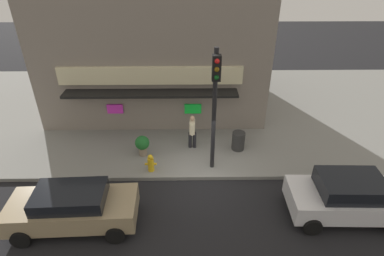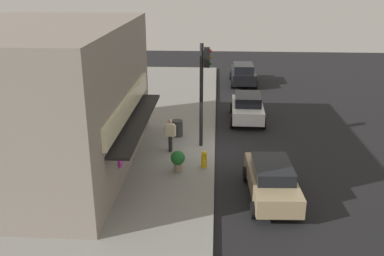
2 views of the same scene
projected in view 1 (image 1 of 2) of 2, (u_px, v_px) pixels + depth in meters
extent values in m
plane|color=black|center=(201.00, 180.00, 13.25)|extent=(59.42, 59.42, 0.00)
cube|color=gray|center=(197.00, 110.00, 18.55)|extent=(39.61, 12.45, 0.17)
cube|color=gray|center=(157.00, 47.00, 18.07)|extent=(11.46, 7.55, 6.40)
cube|color=beige|center=(150.00, 76.00, 14.86)|extent=(8.71, 0.16, 0.86)
cube|color=black|center=(151.00, 93.00, 14.94)|extent=(8.25, 0.90, 0.12)
cube|color=#E533CC|center=(115.00, 109.00, 15.75)|extent=(0.79, 0.08, 0.49)
cube|color=#19E53F|center=(193.00, 109.00, 15.80)|extent=(0.84, 0.08, 0.51)
cylinder|color=black|center=(214.00, 113.00, 12.44)|extent=(0.18, 0.18, 5.26)
cube|color=black|center=(216.00, 68.00, 11.23)|extent=(0.32, 0.28, 0.95)
sphere|color=red|center=(217.00, 61.00, 10.94)|extent=(0.18, 0.18, 0.18)
sphere|color=brown|center=(217.00, 69.00, 11.10)|extent=(0.18, 0.18, 0.18)
sphere|color=#0F4C19|center=(216.00, 77.00, 11.25)|extent=(0.18, 0.18, 0.18)
cylinder|color=gold|center=(151.00, 164.00, 13.40)|extent=(0.27, 0.27, 0.62)
sphere|color=gold|center=(150.00, 157.00, 13.20)|extent=(0.23, 0.23, 0.23)
cylinder|color=gold|center=(146.00, 164.00, 13.38)|extent=(0.12, 0.10, 0.10)
cylinder|color=gold|center=(155.00, 164.00, 13.38)|extent=(0.12, 0.10, 0.10)
cylinder|color=#2D2D2D|center=(238.00, 141.00, 14.74)|extent=(0.60, 0.60, 0.88)
cylinder|color=black|center=(194.00, 140.00, 14.85)|extent=(0.17, 0.17, 0.82)
cylinder|color=black|center=(190.00, 140.00, 14.86)|extent=(0.17, 0.17, 0.82)
cube|color=beige|center=(192.00, 127.00, 14.49)|extent=(0.26, 0.44, 0.62)
sphere|color=tan|center=(192.00, 118.00, 14.26)|extent=(0.22, 0.22, 0.22)
cylinder|color=beige|center=(193.00, 125.00, 14.70)|extent=(0.11, 0.11, 0.56)
cylinder|color=beige|center=(192.00, 130.00, 14.30)|extent=(0.11, 0.11, 0.56)
cylinder|color=gray|center=(143.00, 151.00, 14.45)|extent=(0.37, 0.37, 0.37)
sphere|color=#1E6628|center=(142.00, 143.00, 14.22)|extent=(0.65, 0.65, 0.65)
cube|color=#9E8966|center=(73.00, 210.00, 10.88)|extent=(4.40, 1.90, 0.74)
cube|color=black|center=(70.00, 196.00, 10.57)|extent=(2.40, 1.54, 0.47)
cylinder|color=black|center=(122.00, 198.00, 11.88)|extent=(0.65, 0.25, 0.64)
cylinder|color=black|center=(115.00, 235.00, 10.40)|extent=(0.65, 0.25, 0.64)
cylinder|color=black|center=(40.00, 201.00, 11.74)|extent=(0.65, 0.25, 0.64)
cylinder|color=black|center=(21.00, 239.00, 10.26)|extent=(0.65, 0.25, 0.64)
cube|color=silver|center=(347.00, 200.00, 11.28)|extent=(4.13, 1.95, 0.75)
cube|color=black|center=(351.00, 186.00, 10.95)|extent=(2.24, 1.60, 0.57)
cylinder|color=black|center=(372.00, 190.00, 12.25)|extent=(0.65, 0.24, 0.64)
cylinder|color=black|center=(298.00, 190.00, 12.28)|extent=(0.65, 0.24, 0.64)
cylinder|color=black|center=(313.00, 227.00, 10.70)|extent=(0.65, 0.24, 0.64)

